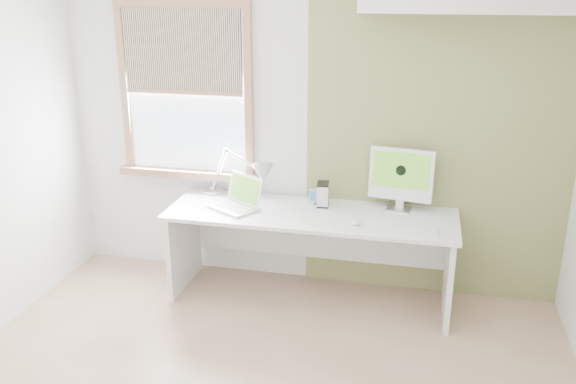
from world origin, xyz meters
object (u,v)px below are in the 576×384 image
(desk_lamp, at_px, (253,175))
(imac, at_px, (401,176))
(laptop, at_px, (238,200))
(external_drive, at_px, (323,194))
(desk, at_px, (312,233))

(desk_lamp, height_order, imac, imac)
(imac, bearing_deg, laptop, -168.50)
(external_drive, bearing_deg, desk, -118.25)
(laptop, bearing_deg, imac, 11.50)
(laptop, xyz_separation_m, external_drive, (0.63, 0.19, 0.03))
(laptop, relative_size, external_drive, 2.40)
(desk_lamp, xyz_separation_m, laptop, (-0.06, -0.20, -0.15))
(external_drive, distance_m, imac, 0.62)
(laptop, height_order, external_drive, laptop)
(desk, xyz_separation_m, external_drive, (0.06, 0.11, 0.29))
(laptop, distance_m, external_drive, 0.66)
(external_drive, bearing_deg, imac, 5.71)
(desk, distance_m, laptop, 0.63)
(desk, height_order, external_drive, external_drive)
(desk_lamp, height_order, laptop, desk_lamp)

